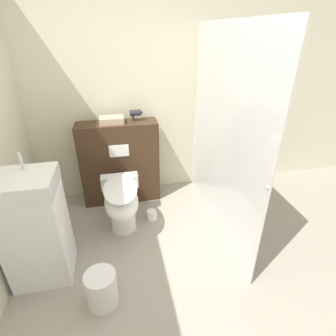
{
  "coord_description": "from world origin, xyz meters",
  "views": [
    {
      "loc": [
        -0.37,
        -1.26,
        1.92
      ],
      "look_at": [
        0.11,
        1.09,
        0.65
      ],
      "focal_mm": 28.0,
      "sensor_mm": 36.0,
      "label": 1
    }
  ],
  "objects": [
    {
      "name": "sink_vanity",
      "position": [
        -1.09,
        0.56,
        0.49
      ],
      "size": [
        0.47,
        0.41,
        1.12
      ],
      "color": "white",
      "rests_on": "ground_plane"
    },
    {
      "name": "partition_panel",
      "position": [
        -0.37,
        1.62,
        0.5
      ],
      "size": [
        0.91,
        0.29,
        1.0
      ],
      "color": "#3D2819",
      "rests_on": "ground_plane"
    },
    {
      "name": "waste_bin",
      "position": [
        -0.6,
        0.17,
        0.15
      ],
      "size": [
        0.24,
        0.24,
        0.3
      ],
      "color": "silver",
      "rests_on": "ground_plane"
    },
    {
      "name": "hair_drier",
      "position": [
        -0.15,
        1.65,
        1.09
      ],
      "size": [
        0.15,
        0.07,
        0.13
      ],
      "color": "#2D2D33",
      "rests_on": "partition_panel"
    },
    {
      "name": "ground_plane",
      "position": [
        0.0,
        0.0,
        0.0
      ],
      "size": [
        12.0,
        12.0,
        0.0
      ],
      "primitive_type": "plane",
      "color": "#9E9384"
    },
    {
      "name": "folded_towel",
      "position": [
        -0.42,
        1.61,
        1.04
      ],
      "size": [
        0.26,
        0.18,
        0.07
      ],
      "color": "tan",
      "rests_on": "partition_panel"
    },
    {
      "name": "wall_back",
      "position": [
        0.0,
        1.85,
        1.25
      ],
      "size": [
        8.0,
        0.06,
        2.5
      ],
      "color": "beige",
      "rests_on": "ground_plane"
    },
    {
      "name": "shower_glass",
      "position": [
        0.61,
        0.94,
        1.0
      ],
      "size": [
        0.04,
        1.75,
        2.0
      ],
      "color": "silver",
      "rests_on": "ground_plane"
    },
    {
      "name": "spare_toilet_roll",
      "position": [
        -0.07,
        1.12,
        0.05
      ],
      "size": [
        0.11,
        0.11,
        0.11
      ],
      "color": "white",
      "rests_on": "ground_plane"
    },
    {
      "name": "toilet",
      "position": [
        -0.39,
        0.98,
        0.36
      ],
      "size": [
        0.39,
        0.66,
        0.58
      ],
      "color": "white",
      "rests_on": "ground_plane"
    }
  ]
}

